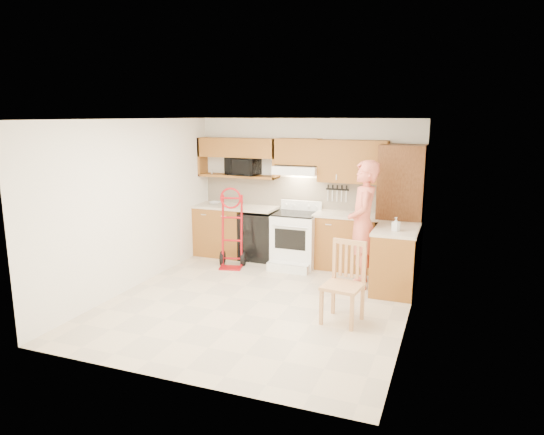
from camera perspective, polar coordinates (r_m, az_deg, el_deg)
The scene contains 28 objects.
floor at distance 6.98m, azimuth -1.48°, elevation -9.75°, with size 4.00×4.50×0.02m, color beige.
ceiling at distance 6.50m, azimuth -1.60°, elevation 11.41°, with size 4.00×4.50×0.02m, color white.
wall_back at distance 8.73m, azimuth 4.11°, elevation 3.17°, with size 4.00×0.02×2.50m, color white.
wall_front at distance 4.67m, azimuth -12.15°, elevation -4.66°, with size 4.00×0.02×2.50m, color white.
wall_left at distance 7.61m, azimuth -15.69°, elevation 1.49°, with size 0.02×4.50×2.50m, color white.
wall_right at distance 6.16m, azimuth 16.02°, elevation -0.88°, with size 0.02×4.50×2.50m, color white.
backsplash at distance 8.71m, azimuth 4.06°, elevation 2.82°, with size 3.92×0.03×0.55m, color beige.
lower_cab_left at distance 9.16m, azimuth -5.85°, elevation -1.55°, with size 0.90×0.60×0.90m, color brown.
dishwasher at distance 8.86m, azimuth -1.51°, elevation -2.11°, with size 0.60×0.60×0.85m, color black.
lower_cab_right at distance 8.39m, azimuth 8.86°, elevation -2.87°, with size 1.14×0.60×0.90m, color brown.
countertop_left at distance 8.94m, azimuth -4.20°, elevation 1.23°, with size 1.50×0.63×0.04m, color beige.
countertop_right at distance 8.29m, azimuth 8.96°, elevation 0.28°, with size 1.14×0.63×0.04m, color beige.
cab_return_right at distance 7.50m, azimuth 14.10°, elevation -4.86°, with size 0.60×1.00×0.90m, color brown.
countertop_return at distance 7.38m, azimuth 14.28°, elevation -1.36°, with size 0.63×1.00×0.04m, color beige.
pantry_tall at distance 8.14m, azimuth 14.64°, elevation 0.76°, with size 0.70×0.60×2.10m, color brown.
upper_cab_left at distance 8.93m, azimuth -3.93°, elevation 8.08°, with size 1.50×0.33×0.34m, color brown.
upper_shelf_mw at distance 8.97m, azimuth -3.88°, elevation 4.83°, with size 1.50×0.33×0.04m, color brown.
upper_cab_center at distance 8.52m, azimuth 3.06°, elevation 7.65°, with size 0.76×0.33×0.44m, color brown.
upper_cab_right at distance 8.29m, azimuth 9.35°, elevation 6.42°, with size 1.14×0.33×0.70m, color brown.
range_hood at distance 8.49m, azimuth 2.90°, elevation 5.53°, with size 0.76×0.46×0.14m, color white.
knife_strip at distance 8.54m, azimuth 7.55°, elevation 2.84°, with size 0.40×0.05×0.29m, color black, non-canonical shape.
microwave at distance 8.92m, azimuth -3.38°, elevation 5.95°, with size 0.58×0.39×0.32m, color black.
range at distance 8.38m, azimuth 2.66°, elevation -2.09°, with size 0.74×0.97×1.09m, color white, non-canonical shape.
person at distance 7.43m, azimuth 10.48°, elevation -0.82°, with size 0.70×0.46×1.91m, color #DF6852.
hand_truck at distance 8.34m, azimuth -4.75°, elevation -1.67°, with size 0.49×0.45×1.24m, color #9F0E13, non-canonical shape.
dining_chair at distance 6.21m, azimuth 8.20°, elevation -7.56°, with size 0.46×0.50×1.02m, color tan, non-canonical shape.
soap_bottle at distance 7.19m, azimuth 14.16°, elevation -0.74°, with size 0.09×0.09×0.20m, color white.
bowl at distance 9.11m, azimuth -6.65°, elevation 1.67°, with size 0.20×0.20×0.05m, color white.
Camera 1 is at (2.47, -6.01, 2.55)m, focal length 32.51 mm.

